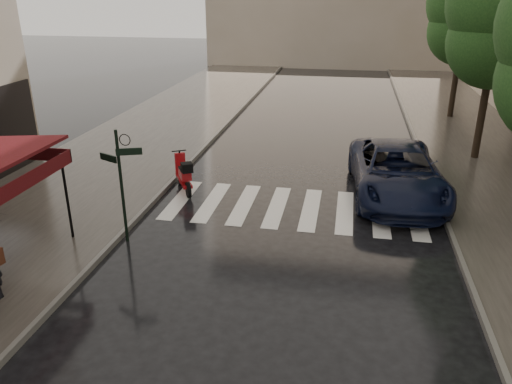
% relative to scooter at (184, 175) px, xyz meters
% --- Properties ---
extents(ground, '(120.00, 120.00, 0.00)m').
position_rel_scooter_xyz_m(ground, '(0.80, -6.74, -0.57)').
color(ground, black).
rests_on(ground, ground).
extents(sidewalk_near, '(6.00, 60.00, 0.12)m').
position_rel_scooter_xyz_m(sidewalk_near, '(-3.70, 5.26, -0.51)').
color(sidewalk_near, '#38332D').
rests_on(sidewalk_near, ground).
extents(sidewalk_far, '(5.50, 60.00, 0.12)m').
position_rel_scooter_xyz_m(sidewalk_far, '(11.05, 5.26, -0.51)').
color(sidewalk_far, '#38332D').
rests_on(sidewalk_far, ground).
extents(curb_near, '(0.12, 60.00, 0.16)m').
position_rel_scooter_xyz_m(curb_near, '(-0.65, 5.26, -0.50)').
color(curb_near, '#595651').
rests_on(curb_near, ground).
extents(curb_far, '(0.12, 60.00, 0.16)m').
position_rel_scooter_xyz_m(curb_far, '(8.25, 5.26, -0.50)').
color(curb_far, '#595651').
rests_on(curb_far, ground).
extents(crosswalk, '(7.85, 3.20, 0.01)m').
position_rel_scooter_xyz_m(crosswalk, '(3.78, -0.74, -0.56)').
color(crosswalk, silver).
rests_on(crosswalk, ground).
extents(signpost, '(1.17, 0.29, 3.10)m').
position_rel_scooter_xyz_m(signpost, '(-0.39, -3.74, 1.26)').
color(signpost, black).
rests_on(signpost, ground).
extents(tree_mid, '(3.80, 3.80, 8.34)m').
position_rel_scooter_xyz_m(tree_mid, '(10.30, 5.26, 5.02)').
color(tree_mid, black).
rests_on(tree_mid, sidewalk_far).
extents(tree_far, '(3.80, 3.80, 8.16)m').
position_rel_scooter_xyz_m(tree_far, '(10.50, 12.26, 4.89)').
color(tree_far, black).
rests_on(tree_far, sidewalk_far).
extents(scooter, '(1.08, 1.67, 1.23)m').
position_rel_scooter_xyz_m(scooter, '(0.00, 0.00, 0.00)').
color(scooter, black).
rests_on(scooter, ground).
extents(parked_car, '(3.18, 6.14, 1.66)m').
position_rel_scooter_xyz_m(parked_car, '(6.92, 0.89, 0.26)').
color(parked_car, black).
rests_on(parked_car, ground).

